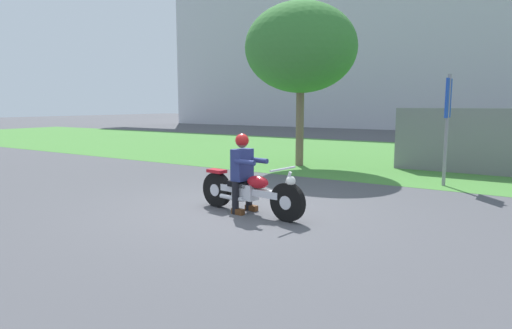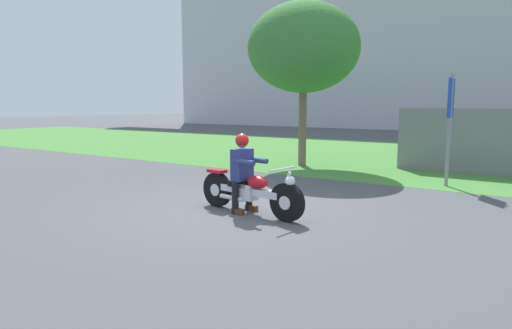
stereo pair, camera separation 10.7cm
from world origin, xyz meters
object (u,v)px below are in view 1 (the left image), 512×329
Objects in this scene: motorcycle_lead at (250,192)px; rider_lead at (243,167)px; sign_banner at (448,112)px; tree_roadside at (301,48)px.

motorcycle_lead is 1.63× the size of rider_lead.
tree_roadside is at bearing 164.40° from sign_banner.
tree_roadside is at bearing 115.75° from rider_lead.
tree_roadside reaches higher than rider_lead.
motorcycle_lead is 0.46m from rider_lead.
sign_banner is at bearing 71.16° from motorcycle_lead.
motorcycle_lead is at bearing -116.61° from sign_banner.
rider_lead is at bearing 179.19° from motorcycle_lead.
motorcycle_lead is at bearing -0.81° from rider_lead.
motorcycle_lead is 0.88× the size of sign_banner.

